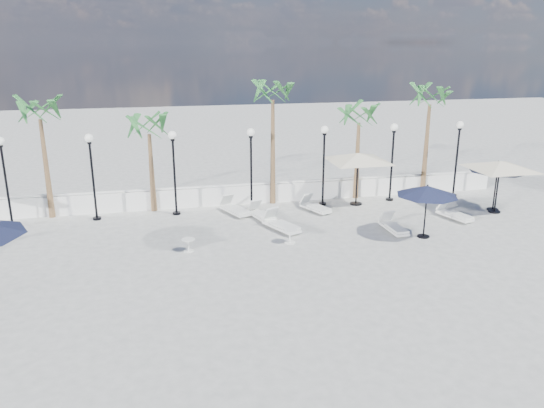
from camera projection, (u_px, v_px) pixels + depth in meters
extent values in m
plane|color=gray|center=(284.00, 263.00, 18.96)|extent=(100.00, 100.00, 0.00)
cube|color=white|center=(248.00, 194.00, 25.83)|extent=(26.00, 0.30, 0.90)
cube|color=white|center=(248.00, 184.00, 25.68)|extent=(26.00, 0.12, 0.08)
cylinder|color=black|center=(12.00, 224.00, 22.86)|extent=(0.36, 0.36, 0.10)
cylinder|color=black|center=(7.00, 186.00, 22.36)|extent=(0.10, 0.10, 3.50)
cylinder|color=black|center=(1.00, 146.00, 21.86)|extent=(0.18, 0.18, 0.10)
sphere|color=white|center=(0.00, 141.00, 21.80)|extent=(0.36, 0.36, 0.36)
cylinder|color=black|center=(97.00, 218.00, 23.58)|extent=(0.36, 0.36, 0.10)
cylinder|color=black|center=(93.00, 181.00, 23.08)|extent=(0.10, 0.10, 3.50)
cylinder|color=black|center=(89.00, 143.00, 22.58)|extent=(0.18, 0.18, 0.10)
sphere|color=white|center=(89.00, 138.00, 22.52)|extent=(0.36, 0.36, 0.36)
cylinder|color=black|center=(177.00, 213.00, 24.29)|extent=(0.36, 0.36, 0.10)
cylinder|color=black|center=(175.00, 177.00, 23.80)|extent=(0.10, 0.10, 3.50)
cylinder|color=black|center=(173.00, 140.00, 23.30)|extent=(0.18, 0.18, 0.10)
sphere|color=white|center=(172.00, 135.00, 23.24)|extent=(0.36, 0.36, 0.36)
cylinder|color=black|center=(252.00, 208.00, 25.01)|extent=(0.36, 0.36, 0.10)
cylinder|color=black|center=(251.00, 173.00, 24.52)|extent=(0.10, 0.10, 3.50)
cylinder|color=black|center=(251.00, 137.00, 24.02)|extent=(0.18, 0.18, 0.10)
sphere|color=white|center=(251.00, 132.00, 23.96)|extent=(0.36, 0.36, 0.36)
cylinder|color=black|center=(322.00, 204.00, 25.73)|extent=(0.36, 0.36, 0.10)
cylinder|color=black|center=(323.00, 170.00, 25.24)|extent=(0.10, 0.10, 3.50)
cylinder|color=black|center=(324.00, 134.00, 24.74)|extent=(0.18, 0.18, 0.10)
sphere|color=white|center=(325.00, 130.00, 24.68)|extent=(0.36, 0.36, 0.36)
cylinder|color=black|center=(389.00, 199.00, 26.45)|extent=(0.36, 0.36, 0.10)
cylinder|color=black|center=(392.00, 166.00, 25.96)|extent=(0.10, 0.10, 3.50)
cylinder|color=black|center=(394.00, 132.00, 25.46)|extent=(0.18, 0.18, 0.10)
sphere|color=white|center=(394.00, 127.00, 25.40)|extent=(0.36, 0.36, 0.36)
cylinder|color=black|center=(453.00, 195.00, 27.17)|extent=(0.36, 0.36, 0.10)
cylinder|color=black|center=(456.00, 163.00, 26.68)|extent=(0.10, 0.10, 3.50)
cylinder|color=black|center=(460.00, 129.00, 26.18)|extent=(0.18, 0.18, 0.10)
sphere|color=white|center=(460.00, 125.00, 26.12)|extent=(0.36, 0.36, 0.36)
cone|color=brown|center=(47.00, 170.00, 23.28)|extent=(0.28, 0.28, 4.40)
cone|color=brown|center=(152.00, 173.00, 24.33)|extent=(0.28, 0.28, 3.60)
cone|color=brown|center=(273.00, 153.00, 25.29)|extent=(0.28, 0.28, 5.00)
cone|color=brown|center=(357.00, 161.00, 26.35)|extent=(0.28, 0.28, 3.80)
cone|color=brown|center=(426.00, 150.00, 27.00)|extent=(0.28, 0.28, 4.60)
cube|color=silver|center=(235.00, 211.00, 24.33)|extent=(1.27, 1.93, 0.10)
cube|color=silver|center=(238.00, 210.00, 24.10)|extent=(1.01, 1.37, 0.10)
cube|color=silver|center=(227.00, 199.00, 24.80)|extent=(0.70, 0.62, 0.57)
cube|color=silver|center=(262.00, 216.00, 23.57)|extent=(1.06, 1.83, 0.09)
cube|color=silver|center=(265.00, 216.00, 23.34)|extent=(0.86, 1.28, 0.09)
cube|color=silver|center=(255.00, 205.00, 24.05)|extent=(0.64, 0.55, 0.54)
cube|color=silver|center=(316.00, 209.00, 24.68)|extent=(1.20, 1.77, 0.09)
cube|color=silver|center=(319.00, 208.00, 24.48)|extent=(0.95, 1.26, 0.09)
cube|color=silver|center=(306.00, 198.00, 25.11)|extent=(0.65, 0.58, 0.53)
cube|color=silver|center=(282.00, 227.00, 22.20)|extent=(1.39, 2.02, 0.10)
cube|color=silver|center=(285.00, 226.00, 21.97)|extent=(1.09, 1.43, 0.10)
cube|color=silver|center=(270.00, 213.00, 22.69)|extent=(0.74, 0.67, 0.60)
cube|color=silver|center=(455.00, 216.00, 23.60)|extent=(1.06, 1.83, 0.09)
cube|color=silver|center=(459.00, 215.00, 23.38)|extent=(0.86, 1.28, 0.09)
cube|color=silver|center=(443.00, 205.00, 24.09)|extent=(0.64, 0.55, 0.54)
cube|color=silver|center=(394.00, 229.00, 22.00)|extent=(0.63, 1.73, 0.09)
cube|color=silver|center=(397.00, 228.00, 21.76)|extent=(0.57, 1.18, 0.09)
cube|color=silver|center=(387.00, 216.00, 22.55)|extent=(0.55, 0.42, 0.54)
cylinder|color=silver|center=(189.00, 251.00, 20.00)|extent=(0.39, 0.39, 0.03)
cylinder|color=silver|center=(189.00, 245.00, 19.94)|extent=(0.06, 0.06, 0.46)
cylinder|color=silver|center=(188.00, 239.00, 19.87)|extent=(0.50, 0.50, 0.03)
cylinder|color=silver|center=(290.00, 242.00, 20.83)|extent=(0.43, 0.43, 0.03)
cylinder|color=silver|center=(290.00, 237.00, 20.76)|extent=(0.06, 0.06, 0.51)
cylinder|color=silver|center=(290.00, 230.00, 20.68)|extent=(0.56, 0.56, 0.03)
cylinder|color=black|center=(423.00, 236.00, 21.46)|extent=(0.49, 0.49, 0.05)
cylinder|color=black|center=(425.00, 212.00, 21.16)|extent=(0.06, 0.06, 2.10)
cone|color=black|center=(427.00, 191.00, 20.90)|extent=(2.45, 2.45, 0.39)
sphere|color=black|center=(428.00, 185.00, 20.84)|extent=(0.07, 0.07, 0.07)
cylinder|color=black|center=(493.00, 209.00, 24.93)|extent=(0.53, 0.53, 0.06)
cylinder|color=black|center=(495.00, 187.00, 24.61)|extent=(0.07, 0.07, 2.26)
cone|color=black|center=(498.00, 167.00, 24.33)|extent=(2.64, 2.64, 0.42)
sphere|color=black|center=(499.00, 162.00, 24.26)|extent=(0.08, 0.08, 0.08)
cylinder|color=black|center=(494.00, 212.00, 24.59)|extent=(0.54, 0.54, 0.06)
cylinder|color=black|center=(497.00, 187.00, 24.25)|extent=(0.07, 0.07, 2.39)
pyramid|color=beige|center=(501.00, 161.00, 23.89)|extent=(5.30, 5.30, 0.36)
cylinder|color=black|center=(356.00, 204.00, 25.79)|extent=(0.58, 0.58, 0.07)
cylinder|color=black|center=(357.00, 179.00, 25.43)|extent=(0.08, 0.08, 2.51)
pyramid|color=beige|center=(358.00, 153.00, 25.06)|extent=(5.45, 5.45, 0.39)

